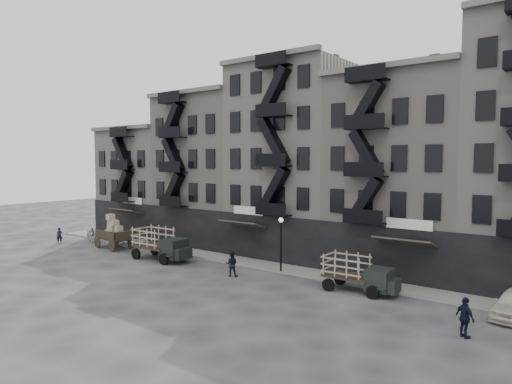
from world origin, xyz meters
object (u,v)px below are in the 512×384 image
Objects in this scene: stake_truck_east at (358,271)px; policeman at (465,318)px; stake_truck_west at (160,242)px; pedestrian_mid at (232,264)px; wagon at (113,229)px; horse at (90,234)px; pedestrian_west at (59,236)px.

policeman is (7.48, -4.04, -0.39)m from stake_truck_east.
stake_truck_west is 1.15× the size of stake_truck_east.
stake_truck_west is at bearing -35.38° from pedestrian_mid.
wagon is 25.66m from stake_truck_east.
horse is at bearing -36.98° from pedestrian_mid.
pedestrian_mid is at bearing -4.19° from stake_truck_west.
horse is at bearing -179.80° from wagon.
stake_truck_east is (17.72, 1.49, -0.22)m from stake_truck_west.
stake_truck_east is at bearing -52.15° from pedestrian_west.
stake_truck_east is at bearing 159.80° from pedestrian_mid.
pedestrian_west is (-14.36, -1.19, -0.78)m from stake_truck_west.
horse is at bearing 31.57° from policeman.
stake_truck_west reaches higher than stake_truck_east.
wagon is 0.84× the size of stake_truck_east.
policeman is at bearing -58.88° from pedestrian_west.
wagon is 16.49m from pedestrian_mid.
stake_truck_east is 9.45m from pedestrian_mid.
pedestrian_west is at bearing -177.34° from stake_truck_east.
wagon is 33.30m from policeman.
horse is 1.05× the size of pedestrian_mid.
horse is 0.34× the size of stake_truck_west.
wagon is 2.49× the size of pedestrian_west.
stake_truck_west is 2.82× the size of policeman.
pedestrian_mid is at bearing -87.43° from horse.
pedestrian_west is at bearing -156.67° from wagon.
policeman is at bearing 140.72° from pedestrian_mid.
stake_truck_west is (7.92, -0.77, -0.30)m from wagon.
policeman is at bearing -88.45° from horse.
pedestrian_mid is at bearing 30.28° from policeman.
wagon is (4.91, -0.54, 1.09)m from horse.
stake_truck_east is 32.20m from pedestrian_west.
horse is 0.39× the size of stake_truck_east.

